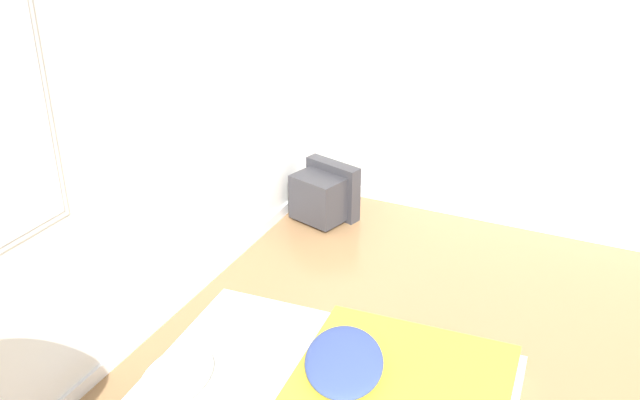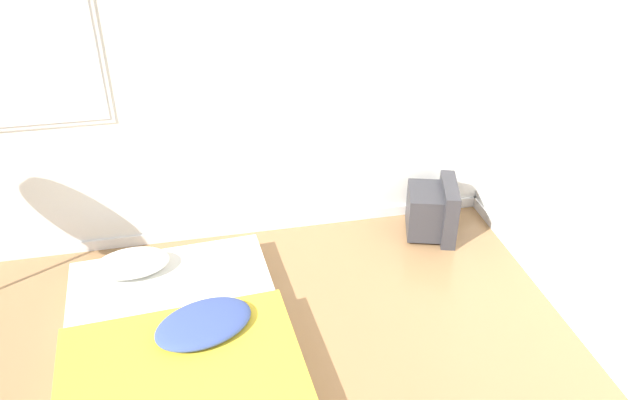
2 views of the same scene
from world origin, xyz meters
TOP-DOWN VIEW (x-y plane):
  - wall_back at (-0.02, 2.96)m, footprint 7.44×0.08m
  - mattress_bed at (-0.07, 1.63)m, footprint 1.52×2.02m
  - crt_tv at (1.99, 2.60)m, footprint 0.49×0.53m

SIDE VIEW (x-z plane):
  - mattress_bed at x=-0.07m, z-range -0.04..0.26m
  - crt_tv at x=1.99m, z-range -0.01..0.45m
  - wall_back at x=-0.02m, z-range -0.01..2.59m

